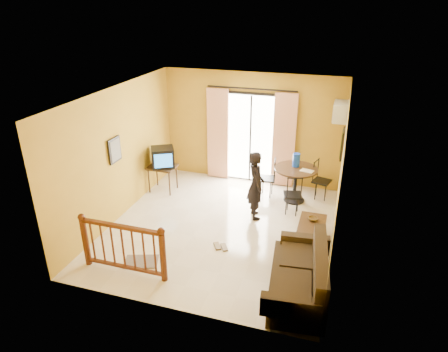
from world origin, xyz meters
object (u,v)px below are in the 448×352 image
(dining_table, at_px, (296,175))
(sofa, at_px, (301,278))
(standing_person, at_px, (256,185))
(coffee_table, at_px, (311,230))
(television, at_px, (163,157))

(dining_table, relative_size, sofa, 0.52)
(standing_person, bearing_deg, coffee_table, -142.08)
(television, bearing_deg, sofa, -66.14)
(dining_table, distance_m, standing_person, 1.24)
(coffee_table, height_order, standing_person, standing_person)
(television, relative_size, sofa, 0.36)
(television, distance_m, coffee_table, 3.96)
(standing_person, bearing_deg, television, 51.02)
(dining_table, distance_m, coffee_table, 1.79)
(television, height_order, sofa, television)
(dining_table, bearing_deg, television, -172.20)
(sofa, bearing_deg, television, 136.58)
(dining_table, distance_m, sofa, 3.32)
(coffee_table, distance_m, sofa, 1.60)
(dining_table, bearing_deg, coffee_table, -71.04)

